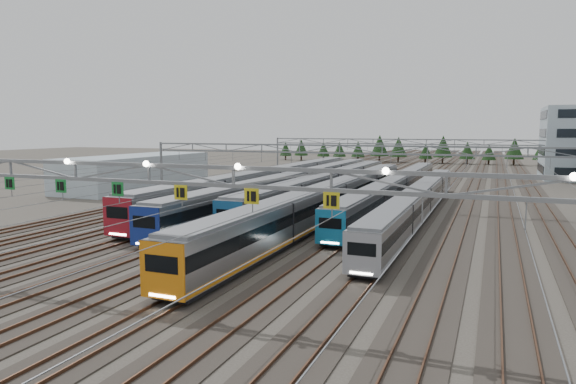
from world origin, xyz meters
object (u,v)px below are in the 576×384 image
at_px(train_e, 397,188).
at_px(west_shed, 137,171).
at_px(gantry_near, 147,177).
at_px(train_d, 333,199).
at_px(gantry_mid, 339,156).
at_px(train_f, 419,201).
at_px(train_a, 271,182).
at_px(gantry_far, 399,146).
at_px(train_b, 298,185).
at_px(train_c, 328,186).

distance_m(train_e, west_shed, 44.55).
bearing_deg(gantry_near, west_shed, 128.92).
height_order(train_d, train_e, train_d).
xyz_separation_m(train_e, west_shed, (-44.51, 1.75, 0.80)).
distance_m(train_e, gantry_mid, 9.41).
relative_size(train_f, gantry_mid, 0.95).
distance_m(train_a, gantry_far, 43.49).
distance_m(train_d, train_f, 9.55).
bearing_deg(train_e, train_a, -174.78).
height_order(train_a, train_e, train_a).
bearing_deg(gantry_far, train_d, -87.66).
relative_size(train_e, gantry_far, 1.09).
xyz_separation_m(train_a, gantry_near, (11.20, -43.31, 4.82)).
height_order(train_e, gantry_near, gantry_near).
bearing_deg(gantry_mid, west_shed, 170.12).
bearing_deg(train_a, train_b, -10.04).
bearing_deg(train_a, gantry_far, 74.94).
bearing_deg(gantry_near, train_e, 81.40).
xyz_separation_m(train_c, train_e, (9.00, 2.32, -0.19)).
relative_size(train_e, gantry_mid, 1.09).
height_order(train_d, gantry_far, gantry_far).
relative_size(train_e, west_shed, 2.04).
distance_m(gantry_near, west_shed, 60.18).
height_order(train_f, west_shed, west_shed).
xyz_separation_m(gantry_far, west_shed, (-37.76, -38.42, -3.64)).
relative_size(train_d, train_f, 1.21).
bearing_deg(west_shed, gantry_mid, -9.88).
relative_size(train_d, gantry_far, 1.14).
relative_size(train_d, gantry_near, 1.14).
height_order(train_f, gantry_near, gantry_near).
bearing_deg(train_a, train_f, -23.86).
bearing_deg(train_b, gantry_near, -81.04).
bearing_deg(gantry_near, train_f, 71.29).
distance_m(train_f, gantry_near, 35.59).
xyz_separation_m(train_d, gantry_near, (-2.30, -30.16, 4.94)).
height_order(train_b, gantry_far, gantry_far).
bearing_deg(train_d, gantry_near, -94.36).
height_order(train_a, train_d, train_a).
bearing_deg(train_a, west_shed, 172.71).
distance_m(train_b, train_f, 20.20).
xyz_separation_m(train_b, gantry_near, (6.70, -42.51, 4.95)).
bearing_deg(train_d, gantry_far, 92.34).
height_order(gantry_near, west_shed, gantry_near).
height_order(train_b, gantry_mid, gantry_mid).
distance_m(train_b, train_e, 13.72).
height_order(train_e, west_shed, west_shed).
distance_m(train_b, gantry_near, 43.32).
distance_m(train_c, west_shed, 35.74).
bearing_deg(train_a, gantry_near, -75.50).
distance_m(train_c, train_e, 9.30).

